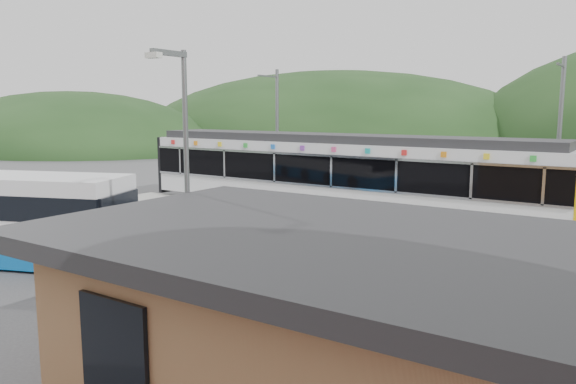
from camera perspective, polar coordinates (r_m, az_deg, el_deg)
The scene contains 9 objects.
ground at distance 20.28m, azimuth 1.37°, elevation -5.58°, with size 120.00×120.00×0.00m, color #4C4C4F.
hills at distance 22.89m, azimuth 22.04°, elevation -4.58°, with size 146.00×149.00×26.00m.
platform at distance 23.04m, azimuth 5.76°, elevation -3.52°, with size 26.00×3.20×0.30m, color #9E9E99.
yellow_line at distance 21.89m, azimuth 4.17°, elevation -3.73°, with size 26.00×0.10×0.01m, color yellow.
train at distance 25.92m, azimuth 5.10°, elevation 2.12°, with size 20.44×3.01×3.74m.
catenary_mast_west at distance 30.70m, azimuth -1.15°, elevation 6.11°, with size 0.18×1.80×7.00m.
catenary_mast_east at distance 25.48m, azimuth 25.80°, elevation 4.77°, with size 0.18×1.80×7.00m.
station_shelter at distance 9.48m, azimuth 3.08°, elevation -12.40°, with size 9.20×6.20×3.00m.
lamp_post at distance 13.17m, azimuth -10.66°, elevation 3.05°, with size 0.35×1.09×6.24m.
Camera 1 is at (10.48, -16.65, 4.94)m, focal length 35.00 mm.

